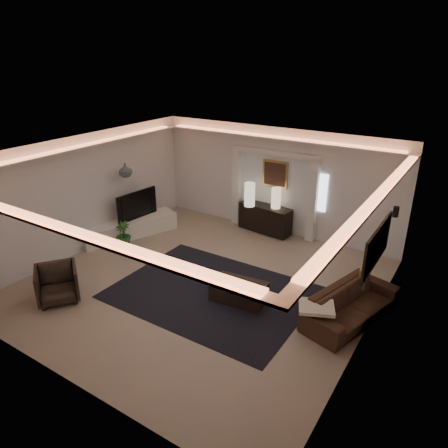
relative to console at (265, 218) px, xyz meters
The scene contains 33 objects.
floor 3.28m from the console, 87.72° to the right, with size 7.00×7.00×0.00m, color tan.
ceiling 4.10m from the console, 87.72° to the right, with size 7.00×7.00×0.00m, color white.
wall_back 1.09m from the console, 62.63° to the left, with size 7.00×7.00×0.00m, color silver.
wall_front 6.83m from the console, 88.90° to the right, with size 7.00×7.00×0.00m, color silver.
wall_left 4.80m from the console, 136.04° to the right, with size 7.00×7.00×0.00m, color silver.
wall_right 4.98m from the console, 41.84° to the right, with size 7.00×7.00×0.00m, color silver.
cove_soffit 3.94m from the console, 87.72° to the right, with size 7.00×7.00×0.04m, color silver.
daylight_slit 1.77m from the console, ahead, with size 0.25×0.03×1.00m, color white.
area_rug 3.51m from the console, 81.28° to the right, with size 4.00×3.00×0.01m, color black.
pilaster_left 1.25m from the console, behind, with size 0.22×0.20×2.20m, color silver.
pilaster_right 1.47m from the console, ahead, with size 0.22×0.20×2.20m, color silver.
alcove_header 1.86m from the console, 49.21° to the left, with size 2.52×0.20×0.12m, color silver.
painting_frame 1.28m from the console, 59.53° to the left, with size 0.74×0.04×0.74m, color tan.
painting_canvas 1.27m from the console, 56.43° to the left, with size 0.62×0.02×0.62m, color #4C2D1E.
art_panel_frame 4.83m from the console, 39.34° to the right, with size 0.04×1.64×0.74m, color black.
art_panel_gold 4.81m from the console, 39.53° to the right, with size 0.02×1.50×0.62m, color tan.
wall_sconce 3.88m from the console, 16.66° to the right, with size 0.12×0.12×0.22m, color black.
wall_niche 3.99m from the console, 150.80° to the right, with size 0.10×0.55×0.04m, color silver.
console is the anchor object (origin of this frame).
lamp_left 0.82m from the console, 148.63° to the right, with size 0.29×0.29×0.65m, color beige.
lamp_right 0.75m from the console, ahead, with size 0.25×0.25×0.57m, color #FFE0B4.
media_ledge 3.77m from the console, 143.12° to the right, with size 0.66×2.64×0.50m, color white.
tv 3.65m from the console, 146.53° to the right, with size 0.17×1.32×0.76m, color black.
figurine 3.27m from the console, 158.05° to the right, with size 0.12×0.12×0.33m, color #382214.
ginger_jar 4.00m from the console, 144.06° to the right, with size 0.35×0.35×0.36m, color slate.
plant 3.88m from the console, 133.64° to the right, with size 0.38×0.38×0.67m, color #275B24.
sofa 4.30m from the console, 40.26° to the right, with size 0.85×2.17×0.63m, color brown.
throw_blanket 4.57m from the console, 51.22° to the right, with size 0.61×0.50×0.07m, color beige.
throw_pillow 3.83m from the console, 31.65° to the right, with size 0.13×0.42×0.42m, color #A68A51.
coffee_table 3.58m from the console, 71.01° to the right, with size 1.10×0.60×0.41m, color black.
bowl 4.00m from the console, 67.24° to the right, with size 0.35×0.35×0.08m, color #2F1E17.
magazine 3.98m from the console, 64.42° to the right, with size 0.25×0.18×0.03m, color beige.
armchair 5.70m from the console, 110.14° to the right, with size 0.79×0.82×0.74m, color #2C251D.
Camera 1 is at (4.70, -6.43, 4.78)m, focal length 33.36 mm.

